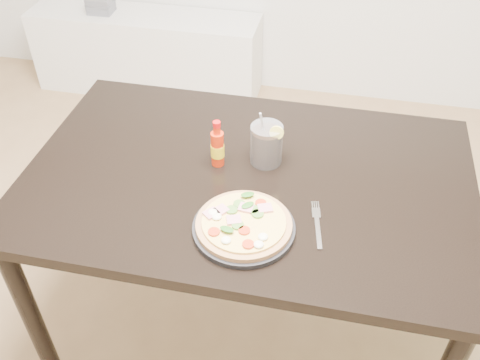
% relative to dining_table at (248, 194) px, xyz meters
% --- Properties ---
extents(dining_table, '(1.40, 0.90, 0.75)m').
position_rel_dining_table_xyz_m(dining_table, '(0.00, 0.00, 0.00)').
color(dining_table, black).
rests_on(dining_table, ground).
extents(plate, '(0.29, 0.29, 0.02)m').
position_rel_dining_table_xyz_m(plate, '(0.04, -0.24, 0.09)').
color(plate, black).
rests_on(plate, dining_table).
extents(pizza, '(0.27, 0.27, 0.03)m').
position_rel_dining_table_xyz_m(pizza, '(0.03, -0.24, 0.11)').
color(pizza, tan).
rests_on(pizza, plate).
extents(hot_sauce_bottle, '(0.05, 0.05, 0.16)m').
position_rel_dining_table_xyz_m(hot_sauce_bottle, '(-0.11, 0.03, 0.15)').
color(hot_sauce_bottle, red).
rests_on(hot_sauce_bottle, dining_table).
extents(cola_cup, '(0.11, 0.10, 0.19)m').
position_rel_dining_table_xyz_m(cola_cup, '(0.04, 0.08, 0.15)').
color(cola_cup, black).
rests_on(cola_cup, dining_table).
extents(fork, '(0.05, 0.19, 0.00)m').
position_rel_dining_table_xyz_m(fork, '(0.23, -0.17, 0.09)').
color(fork, silver).
rests_on(fork, dining_table).
extents(media_console, '(1.40, 0.34, 0.50)m').
position_rel_dining_table_xyz_m(media_console, '(-0.96, 1.61, -0.42)').
color(media_console, white).
rests_on(media_console, ground).
extents(cd_stack, '(0.14, 0.12, 0.09)m').
position_rel_dining_table_xyz_m(cd_stack, '(-1.21, 1.59, -0.12)').
color(cd_stack, slate).
rests_on(cd_stack, media_console).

